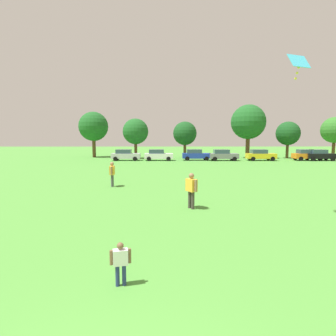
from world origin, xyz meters
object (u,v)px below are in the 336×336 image
(child_kite_flyer, at_px, (121,260))
(adult_bystander, at_px, (191,188))
(tree_far_left, at_px, (93,127))
(bystander_near_trees, at_px, (112,172))
(tree_far_right, at_px, (335,130))
(parked_car_orange_5, at_px, (307,155))
(parked_car_silver_0, at_px, (125,155))
(tree_left, at_px, (136,132))
(parked_car_white_1, at_px, (158,155))
(parked_car_blue_2, at_px, (196,155))
(tree_center_left, at_px, (185,134))
(tree_right, at_px, (288,134))
(tree_center_right, at_px, (248,122))
(parked_car_black_6, at_px, (319,155))
(parked_car_yellow_4, at_px, (260,155))
(kite, at_px, (299,63))
(parked_car_gray_3, at_px, (223,155))

(child_kite_flyer, relative_size, adult_bystander, 0.59)
(tree_far_left, bearing_deg, bystander_near_trees, -73.37)
(adult_bystander, height_order, tree_far_right, tree_far_right)
(tree_far_left, bearing_deg, parked_car_orange_5, -12.42)
(parked_car_silver_0, distance_m, tree_left, 5.64)
(adult_bystander, distance_m, tree_far_right, 45.87)
(adult_bystander, xyz_separation_m, parked_car_orange_5, (20.39, 28.77, -0.17))
(parked_car_white_1, distance_m, parked_car_blue_2, 5.80)
(adult_bystander, bearing_deg, tree_far_right, 110.99)
(tree_center_left, height_order, tree_right, tree_center_left)
(child_kite_flyer, distance_m, parked_car_silver_0, 36.28)
(tree_right, bearing_deg, parked_car_silver_0, -170.53)
(parked_car_silver_0, bearing_deg, parked_car_blue_2, 2.09)
(tree_center_left, height_order, tree_far_right, tree_far_right)
(parked_car_blue_2, height_order, tree_center_right, tree_center_right)
(parked_car_white_1, bearing_deg, tree_far_right, 12.46)
(parked_car_silver_0, distance_m, parked_car_orange_5, 27.76)
(tree_center_left, bearing_deg, tree_center_right, -0.97)
(parked_car_white_1, distance_m, parked_car_orange_5, 22.75)
(parked_car_blue_2, distance_m, tree_far_right, 26.25)
(parked_car_blue_2, xyz_separation_m, parked_car_black_6, (18.65, -0.90, 0.00))
(parked_car_yellow_4, bearing_deg, tree_right, 37.75)
(parked_car_white_1, height_order, parked_car_yellow_4, same)
(parked_car_white_1, distance_m, tree_left, 6.80)
(bystander_near_trees, distance_m, parked_car_silver_0, 22.92)
(parked_car_black_6, bearing_deg, child_kite_flyer, -124.52)
(parked_car_blue_2, height_order, parked_car_yellow_4, same)
(parked_car_blue_2, distance_m, tree_left, 10.98)
(parked_car_black_6, bearing_deg, tree_far_left, 167.60)
(tree_far_left, bearing_deg, parked_car_silver_0, -48.18)
(tree_left, height_order, tree_center_left, tree_left)
(kite, height_order, tree_far_right, tree_far_right)
(kite, height_order, parked_car_orange_5, kite)
(child_kite_flyer, distance_m, tree_center_left, 41.03)
(tree_center_left, height_order, tree_center_right, tree_center_right)
(tree_left, bearing_deg, parked_car_white_1, -47.65)
(kite, xyz_separation_m, tree_far_left, (-18.18, 37.89, -0.99))
(parked_car_blue_2, bearing_deg, tree_center_right, 24.31)
(parked_car_silver_0, distance_m, tree_center_right, 21.15)
(tree_far_left, relative_size, tree_far_right, 1.13)
(parked_car_white_1, xyz_separation_m, tree_far_left, (-11.66, 7.51, 4.57))
(adult_bystander, bearing_deg, tree_left, 160.35)
(parked_car_gray_3, height_order, parked_car_yellow_4, same)
(parked_car_silver_0, bearing_deg, tree_center_right, 12.82)
(bystander_near_trees, relative_size, tree_far_right, 0.24)
(parked_car_blue_2, xyz_separation_m, tree_center_right, (9.20, 4.15, 5.20))
(bystander_near_trees, relative_size, parked_car_silver_0, 0.40)
(tree_left, height_order, tree_center_right, tree_center_right)
(parked_car_orange_5, relative_size, parked_car_black_6, 1.00)
(tree_center_left, bearing_deg, parked_car_silver_0, -153.28)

